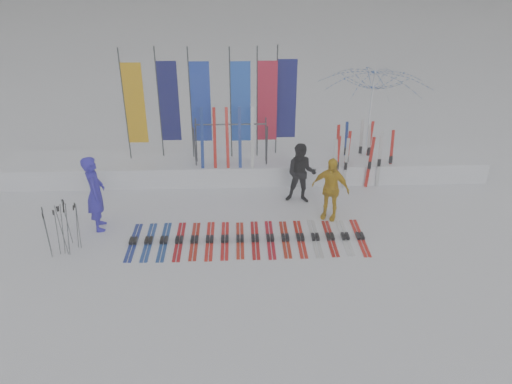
{
  "coord_description": "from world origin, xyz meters",
  "views": [
    {
      "loc": [
        -0.21,
        -8.95,
        6.47
      ],
      "look_at": [
        0.2,
        1.6,
        1.0
      ],
      "focal_mm": 35.0,
      "sensor_mm": 36.0,
      "label": 1
    }
  ],
  "objects_px": {
    "person_black": "(301,174)",
    "ski_rack": "(231,138)",
    "ski_row": "(247,239)",
    "person_blue": "(95,193)",
    "tent_canopy": "(371,116)",
    "person_yellow": "(330,189)"
  },
  "relations": [
    {
      "from": "ski_rack",
      "to": "person_blue",
      "type": "bearing_deg",
      "value": -143.15
    },
    {
      "from": "person_yellow",
      "to": "ski_rack",
      "type": "xyz_separation_m",
      "value": [
        -2.48,
        2.15,
        0.56
      ]
    },
    {
      "from": "person_blue",
      "to": "person_black",
      "type": "height_order",
      "value": "person_blue"
    },
    {
      "from": "person_black",
      "to": "ski_row",
      "type": "distance_m",
      "value": 2.53
    },
    {
      "from": "person_black",
      "to": "ski_row",
      "type": "bearing_deg",
      "value": -117.98
    },
    {
      "from": "person_black",
      "to": "ski_rack",
      "type": "height_order",
      "value": "ski_rack"
    },
    {
      "from": "tent_canopy",
      "to": "ski_rack",
      "type": "height_order",
      "value": "tent_canopy"
    },
    {
      "from": "ski_row",
      "to": "tent_canopy",
      "type": "bearing_deg",
      "value": 48.89
    },
    {
      "from": "person_blue",
      "to": "person_black",
      "type": "relative_size",
      "value": 1.15
    },
    {
      "from": "tent_canopy",
      "to": "ski_rack",
      "type": "relative_size",
      "value": 1.66
    },
    {
      "from": "tent_canopy",
      "to": "ski_rack",
      "type": "distance_m",
      "value": 4.5
    },
    {
      "from": "person_yellow",
      "to": "person_blue",
      "type": "bearing_deg",
      "value": -151.23
    },
    {
      "from": "ski_rack",
      "to": "tent_canopy",
      "type": "bearing_deg",
      "value": 17.43
    },
    {
      "from": "person_yellow",
      "to": "ski_row",
      "type": "distance_m",
      "value": 2.46
    },
    {
      "from": "person_blue",
      "to": "ski_rack",
      "type": "distance_m",
      "value": 4.07
    },
    {
      "from": "person_blue",
      "to": "person_yellow",
      "type": "height_order",
      "value": "person_blue"
    },
    {
      "from": "ski_row",
      "to": "ski_rack",
      "type": "relative_size",
      "value": 2.72
    },
    {
      "from": "person_blue",
      "to": "ski_rack",
      "type": "xyz_separation_m",
      "value": [
        3.24,
        2.43,
        0.43
      ]
    },
    {
      "from": "person_black",
      "to": "tent_canopy",
      "type": "bearing_deg",
      "value": 57.2
    },
    {
      "from": "ski_row",
      "to": "person_black",
      "type": "bearing_deg",
      "value": 51.77
    },
    {
      "from": "person_blue",
      "to": "tent_canopy",
      "type": "xyz_separation_m",
      "value": [
        7.53,
        3.77,
        0.57
      ]
    },
    {
      "from": "person_blue",
      "to": "tent_canopy",
      "type": "height_order",
      "value": "tent_canopy"
    }
  ]
}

